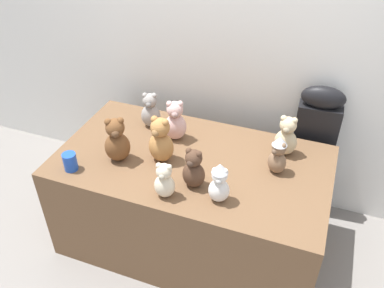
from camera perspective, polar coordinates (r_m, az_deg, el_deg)
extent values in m
plane|color=gray|center=(2.82, -1.86, -16.53)|extent=(10.00, 10.00, 0.00)
cube|color=white|center=(2.77, 5.32, 16.24)|extent=(7.00, 0.08, 2.60)
cube|color=brown|center=(2.71, 0.00, -8.07)|extent=(1.65, 0.91, 0.70)
cube|color=black|center=(2.99, 16.11, -2.24)|extent=(0.29, 0.13, 0.90)
ellipsoid|color=black|center=(2.72, 17.90, 6.20)|extent=(0.29, 0.13, 0.15)
ellipsoid|color=#CCB78E|center=(2.54, 12.93, 0.26)|extent=(0.14, 0.12, 0.17)
sphere|color=#CCB78E|center=(2.47, 13.32, 2.60)|extent=(0.10, 0.10, 0.10)
sphere|color=#CCB78E|center=(2.45, 12.73, 3.52)|extent=(0.04, 0.04, 0.04)
sphere|color=#CCB78E|center=(2.45, 14.15, 3.19)|extent=(0.04, 0.04, 0.04)
sphere|color=#9D8E71|center=(2.44, 13.08, 1.90)|extent=(0.04, 0.04, 0.04)
ellipsoid|color=brown|center=(2.46, -10.37, -0.40)|extent=(0.20, 0.19, 0.19)
sphere|color=brown|center=(2.38, -10.73, 2.26)|extent=(0.11, 0.11, 0.11)
sphere|color=brown|center=(2.36, -11.68, 3.04)|extent=(0.04, 0.04, 0.04)
sphere|color=brown|center=(2.36, -10.01, 3.23)|extent=(0.04, 0.04, 0.04)
sphere|color=brown|center=(2.35, -10.67, 1.41)|extent=(0.05, 0.05, 0.05)
ellipsoid|color=gray|center=(2.74, -5.78, 3.96)|extent=(0.15, 0.14, 0.16)
sphere|color=gray|center=(2.68, -5.93, 6.08)|extent=(0.10, 0.10, 0.10)
sphere|color=gray|center=(2.67, -6.61, 6.78)|extent=(0.04, 0.04, 0.04)
sphere|color=gray|center=(2.66, -5.35, 6.74)|extent=(0.04, 0.04, 0.04)
sphere|color=slate|center=(2.65, -6.06, 5.48)|extent=(0.04, 0.04, 0.04)
ellipsoid|color=beige|center=(2.20, -3.85, -5.86)|extent=(0.13, 0.11, 0.14)
sphere|color=beige|center=(2.13, -3.97, -3.80)|extent=(0.08, 0.08, 0.08)
sphere|color=beige|center=(2.11, -4.68, -3.02)|extent=(0.03, 0.03, 0.03)
sphere|color=beige|center=(2.10, -3.32, -3.22)|extent=(0.03, 0.03, 0.03)
sphere|color=#ABA08A|center=(2.11, -4.22, -4.57)|extent=(0.03, 0.03, 0.03)
ellipsoid|color=beige|center=(2.61, -2.34, 2.41)|extent=(0.18, 0.17, 0.18)
sphere|color=beige|center=(2.54, -2.41, 4.84)|extent=(0.11, 0.11, 0.11)
sphere|color=beige|center=(2.52, -3.18, 5.62)|extent=(0.04, 0.04, 0.04)
sphere|color=beige|center=(2.51, -1.69, 5.65)|extent=(0.04, 0.04, 0.04)
sphere|color=#A88783|center=(2.50, -2.41, 4.12)|extent=(0.04, 0.04, 0.04)
ellipsoid|color=#B27A42|center=(2.42, -4.33, -0.41)|extent=(0.17, 0.15, 0.19)
sphere|color=#B27A42|center=(2.34, -4.49, 2.34)|extent=(0.11, 0.11, 0.11)
sphere|color=#B27A42|center=(2.33, -5.28, 3.48)|extent=(0.04, 0.04, 0.04)
sphere|color=#B27A42|center=(2.30, -3.79, 3.03)|extent=(0.04, 0.04, 0.04)
sphere|color=olive|center=(2.32, -5.11, 1.54)|extent=(0.05, 0.05, 0.05)
ellipsoid|color=white|center=(2.17, 3.78, -6.49)|extent=(0.13, 0.12, 0.14)
sphere|color=white|center=(2.10, 3.89, -4.43)|extent=(0.08, 0.08, 0.08)
sphere|color=white|center=(2.08, 3.21, -3.70)|extent=(0.03, 0.03, 0.03)
sphere|color=white|center=(2.08, 4.63, -3.81)|extent=(0.03, 0.03, 0.03)
sphere|color=#B4B3AF|center=(2.08, 3.80, -5.22)|extent=(0.03, 0.03, 0.03)
cone|color=silver|center=(2.07, 3.94, -3.38)|extent=(0.09, 0.09, 0.05)
ellipsoid|color=#7F6047|center=(2.40, 11.78, -2.51)|extent=(0.14, 0.14, 0.14)
sphere|color=#7F6047|center=(2.33, 12.08, -0.56)|extent=(0.08, 0.08, 0.08)
sphere|color=#7F6047|center=(2.33, 11.71, 0.37)|extent=(0.03, 0.03, 0.03)
sphere|color=#7F6047|center=(2.30, 12.66, -0.21)|extent=(0.03, 0.03, 0.03)
sphere|color=brown|center=(2.32, 11.49, -1.03)|extent=(0.03, 0.03, 0.03)
cone|color=silver|center=(2.31, 12.24, 0.43)|extent=(0.09, 0.09, 0.05)
ellipsoid|color=#4C3323|center=(2.25, 0.23, -4.30)|extent=(0.14, 0.12, 0.16)
sphere|color=#4C3323|center=(2.17, 0.24, -1.96)|extent=(0.09, 0.09, 0.09)
sphere|color=#4C3323|center=(2.16, -0.46, -0.98)|extent=(0.04, 0.04, 0.04)
sphere|color=#4C3323|center=(2.14, 0.95, -1.40)|extent=(0.04, 0.04, 0.04)
sphere|color=#412E23|center=(2.15, -0.23, -2.74)|extent=(0.04, 0.04, 0.04)
cylinder|color=blue|center=(2.47, -16.68, -2.39)|extent=(0.08, 0.08, 0.11)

